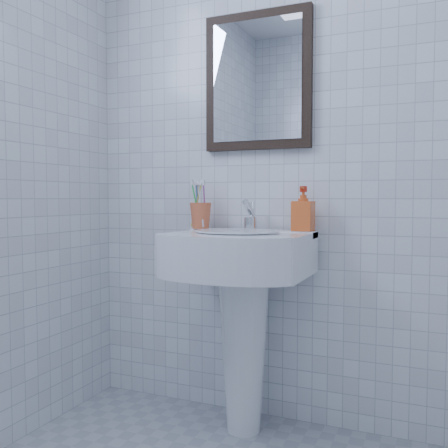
% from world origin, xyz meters
% --- Properties ---
extents(wall_back, '(2.20, 0.02, 2.50)m').
position_xyz_m(wall_back, '(0.00, 1.20, 1.25)').
color(wall_back, silver).
rests_on(wall_back, ground).
extents(washbasin, '(0.57, 0.42, 0.88)m').
position_xyz_m(washbasin, '(-0.26, 0.99, 0.59)').
color(washbasin, white).
rests_on(washbasin, ground).
extents(faucet, '(0.06, 0.12, 0.14)m').
position_xyz_m(faucet, '(-0.26, 1.09, 0.93)').
color(faucet, silver).
rests_on(faucet, washbasin).
extents(toothbrush_cup, '(0.13, 0.13, 0.12)m').
position_xyz_m(toothbrush_cup, '(-0.50, 1.09, 0.94)').
color(toothbrush_cup, '#CE5D36').
rests_on(toothbrush_cup, washbasin).
extents(soap_dispenser, '(0.09, 0.09, 0.19)m').
position_xyz_m(soap_dispenser, '(-0.02, 1.11, 0.97)').
color(soap_dispenser, red).
rests_on(soap_dispenser, washbasin).
extents(wall_mirror, '(0.50, 0.04, 0.62)m').
position_xyz_m(wall_mirror, '(-0.26, 1.18, 1.55)').
color(wall_mirror, black).
rests_on(wall_mirror, wall_back).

